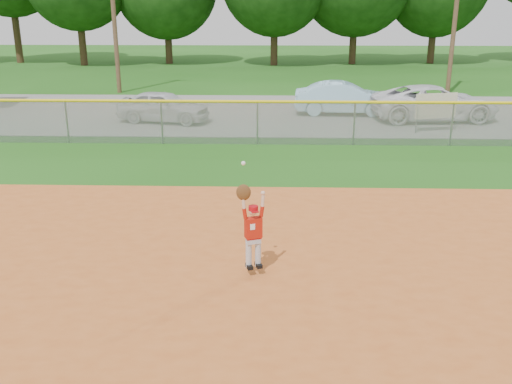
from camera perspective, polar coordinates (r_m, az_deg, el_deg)
ground at (r=10.56m, az=-1.44°, el=-8.00°), size 120.00×120.00×0.00m
clay_infield at (r=7.98m, az=-2.69°, el=-17.46°), size 24.00×16.00×0.04m
parking_strip at (r=25.88m, az=0.54°, el=7.93°), size 44.00×10.00×0.03m
car_white_a at (r=23.95m, az=-9.25°, el=8.45°), size 3.99×2.21×1.29m
car_blue at (r=25.64m, az=8.78°, el=9.25°), size 4.36×1.72×1.41m
car_white_b at (r=25.16m, az=17.39°, el=8.50°), size 5.38×2.83×1.44m
sponsor_sign at (r=22.68m, az=17.56°, el=8.12°), size 1.65×0.48×1.50m
outfield_fence at (r=19.83m, az=0.15°, el=7.27°), size 40.06×0.10×1.55m
power_lines at (r=31.45m, az=2.74°, el=18.29°), size 19.40×0.24×9.00m
ballplayer at (r=10.03m, az=-0.41°, el=-3.48°), size 0.52×0.29×1.99m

